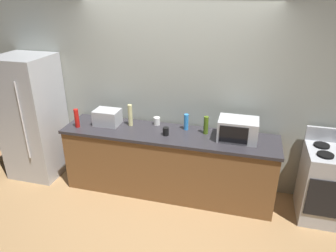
{
  "coord_description": "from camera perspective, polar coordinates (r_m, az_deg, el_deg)",
  "views": [
    {
      "loc": [
        0.95,
        -3.14,
        2.63
      ],
      "look_at": [
        0.0,
        0.4,
        1.0
      ],
      "focal_mm": 33.24,
      "sensor_mm": 36.0,
      "label": 1
    }
  ],
  "objects": [
    {
      "name": "mug_white",
      "position": [
        4.28,
        -2.07,
        0.92
      ],
      "size": [
        0.09,
        0.09,
        0.11
      ],
      "primitive_type": "cylinder",
      "color": "white",
      "rests_on": "counter_run"
    },
    {
      "name": "bottle_olive_oil",
      "position": [
        4.02,
        6.97,
        0.15
      ],
      "size": [
        0.06,
        0.06,
        0.24
      ],
      "primitive_type": "cylinder",
      "color": "#4C6B19",
      "rests_on": "counter_run"
    },
    {
      "name": "bottle_spray_cleaner",
      "position": [
        4.12,
        3.36,
        0.74
      ],
      "size": [
        0.06,
        0.06,
        0.22
      ],
      "primitive_type": "cylinder",
      "color": "#338CE5",
      "rests_on": "counter_run"
    },
    {
      "name": "stove_range",
      "position": [
        4.28,
        27.22,
        -9.47
      ],
      "size": [
        0.6,
        0.61,
        1.08
      ],
      "color": "#B7BABF",
      "rests_on": "ground_plane"
    },
    {
      "name": "mug_black",
      "position": [
        3.97,
        -0.41,
        -0.98
      ],
      "size": [
        0.08,
        0.08,
        0.11
      ],
      "primitive_type": "cylinder",
      "color": "black",
      "rests_on": "counter_run"
    },
    {
      "name": "ground_plane",
      "position": [
        4.2,
        -1.47,
        -14.75
      ],
      "size": [
        8.0,
        8.0,
        0.0
      ],
      "primitive_type": "plane",
      "color": "#A87F51"
    },
    {
      "name": "bottle_vinegar",
      "position": [
        4.25,
        -6.94,
        1.98
      ],
      "size": [
        0.06,
        0.06,
        0.3
      ],
      "primitive_type": "cylinder",
      "color": "beige",
      "rests_on": "counter_run"
    },
    {
      "name": "bottle_hot_sauce",
      "position": [
        4.36,
        -16.4,
        1.38
      ],
      "size": [
        0.06,
        0.06,
        0.26
      ],
      "primitive_type": "cylinder",
      "color": "red",
      "rests_on": "counter_run"
    },
    {
      "name": "microwave",
      "position": [
        3.93,
        12.69,
        -0.62
      ],
      "size": [
        0.48,
        0.35,
        0.27
      ],
      "color": "#B7BABF",
      "rests_on": "counter_run"
    },
    {
      "name": "toaster_oven",
      "position": [
        4.35,
        -11.06,
        1.6
      ],
      "size": [
        0.34,
        0.26,
        0.21
      ],
      "primitive_type": "cube",
      "color": "#B7BABF",
      "rests_on": "counter_run"
    },
    {
      "name": "back_wall",
      "position": [
        4.26,
        1.45,
        6.48
      ],
      "size": [
        6.4,
        0.1,
        2.7
      ],
      "primitive_type": "cube",
      "color": "#9EA399",
      "rests_on": "ground_plane"
    },
    {
      "name": "counter_run",
      "position": [
        4.26,
        0.0,
        -6.75
      ],
      "size": [
        2.84,
        0.64,
        0.9
      ],
      "color": "brown",
      "rests_on": "ground_plane"
    },
    {
      "name": "refrigerator",
      "position": [
        4.95,
        -23.56,
        1.46
      ],
      "size": [
        0.72,
        0.73,
        1.8
      ],
      "color": "#B7BABF",
      "rests_on": "ground_plane"
    }
  ]
}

